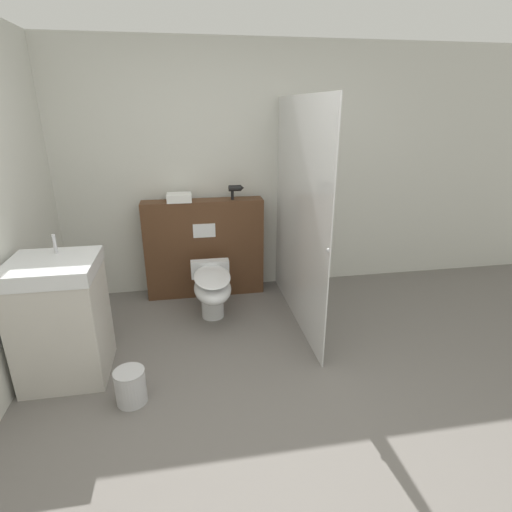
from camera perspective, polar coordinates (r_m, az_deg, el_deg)
ground_plane at (r=2.71m, az=0.30°, el=-23.59°), size 12.00×12.00×0.00m
wall_back at (r=4.19m, az=-5.15°, el=11.75°), size 8.00×0.06×2.50m
partition_panel at (r=4.18m, az=-7.35°, el=1.11°), size 1.21×0.22×1.02m
shower_glass at (r=3.53m, az=6.09°, el=5.71°), size 0.04×1.64×1.98m
toilet at (r=3.71m, az=-6.27°, el=-4.58°), size 0.37×0.66×0.49m
sink_vanity at (r=3.21m, az=-26.01°, el=-8.16°), size 0.58×0.55×1.05m
hair_drier at (r=4.01m, az=-2.95°, el=9.55°), size 0.15×0.06×0.15m
folded_towel at (r=4.01m, az=-10.91°, el=8.21°), size 0.24×0.20×0.08m
waste_bin at (r=2.95m, az=-17.48°, el=-17.36°), size 0.21×0.21×0.25m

